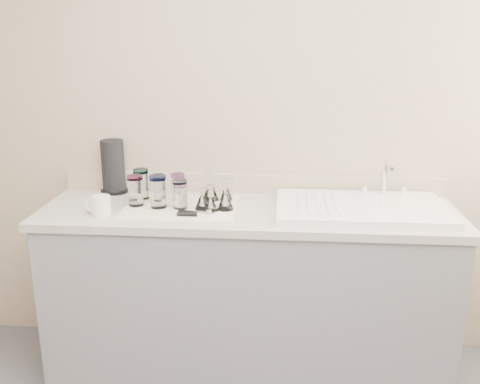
# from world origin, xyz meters

# --- Properties ---
(room_envelope) EXTENTS (3.54, 3.50, 2.52)m
(room_envelope) POSITION_xyz_m (0.00, 0.00, 1.56)
(room_envelope) COLOR #4D4D52
(room_envelope) RESTS_ON ground
(counter_unit) EXTENTS (2.06, 0.62, 0.90)m
(counter_unit) POSITION_xyz_m (0.00, 1.20, 0.45)
(counter_unit) COLOR slate
(counter_unit) RESTS_ON ground
(sink_unit) EXTENTS (0.82, 0.50, 0.22)m
(sink_unit) POSITION_xyz_m (0.55, 1.20, 0.92)
(sink_unit) COLOR white
(sink_unit) RESTS_ON counter_unit
(dish_towel) EXTENTS (0.55, 0.42, 0.01)m
(dish_towel) POSITION_xyz_m (-0.34, 1.19, 0.90)
(dish_towel) COLOR white
(dish_towel) RESTS_ON counter_unit
(tumbler_teal) EXTENTS (0.08, 0.08, 0.16)m
(tumbler_teal) POSITION_xyz_m (-0.56, 1.30, 0.99)
(tumbler_teal) COLOR white
(tumbler_teal) RESTS_ON dish_towel
(tumbler_cyan) EXTENTS (0.07, 0.07, 0.13)m
(tumbler_cyan) POSITION_xyz_m (-0.47, 1.30, 0.98)
(tumbler_cyan) COLOR white
(tumbler_cyan) RESTS_ON dish_towel
(tumbler_purple) EXTENTS (0.07, 0.07, 0.14)m
(tumbler_purple) POSITION_xyz_m (-0.37, 1.29, 0.98)
(tumbler_purple) COLOR white
(tumbler_purple) RESTS_ON dish_towel
(tumbler_magenta) EXTENTS (0.08, 0.08, 0.15)m
(tumbler_magenta) POSITION_xyz_m (-0.56, 1.19, 0.99)
(tumbler_magenta) COLOR white
(tumbler_magenta) RESTS_ON dish_towel
(tumbler_blue) EXTENTS (0.08, 0.08, 0.16)m
(tumbler_blue) POSITION_xyz_m (-0.44, 1.16, 0.99)
(tumbler_blue) COLOR white
(tumbler_blue) RESTS_ON dish_towel
(tumbler_lavender) EXTENTS (0.06, 0.06, 0.12)m
(tumbler_lavender) POSITION_xyz_m (-0.33, 1.16, 0.97)
(tumbler_lavender) COLOR white
(tumbler_lavender) RESTS_ON dish_towel
(tumbler_extra) EXTENTS (0.07, 0.07, 0.14)m
(tumbler_extra) POSITION_xyz_m (-0.33, 1.16, 0.98)
(tumbler_extra) COLOR white
(tumbler_extra) RESTS_ON dish_towel
(goblet_back_left) EXTENTS (0.09, 0.09, 0.16)m
(goblet_back_left) POSITION_xyz_m (-0.20, 1.31, 0.96)
(goblet_back_left) COLOR white
(goblet_back_left) RESTS_ON dish_towel
(goblet_back_right) EXTENTS (0.07, 0.07, 0.12)m
(goblet_back_right) POSITION_xyz_m (-0.12, 1.31, 0.95)
(goblet_back_right) COLOR white
(goblet_back_right) RESTS_ON dish_towel
(goblet_front_left) EXTENTS (0.07, 0.07, 0.13)m
(goblet_front_left) POSITION_xyz_m (-0.22, 1.15, 0.95)
(goblet_front_left) COLOR white
(goblet_front_left) RESTS_ON dish_towel
(goblet_front_right) EXTENTS (0.08, 0.08, 0.15)m
(goblet_front_right) POSITION_xyz_m (-0.11, 1.16, 0.96)
(goblet_front_right) COLOR white
(goblet_front_right) RESTS_ON dish_towel
(goblet_extra) EXTENTS (0.07, 0.07, 0.13)m
(goblet_extra) POSITION_xyz_m (-0.18, 1.12, 0.95)
(goblet_extra) COLOR white
(goblet_extra) RESTS_ON dish_towel
(can_opener) EXTENTS (0.16, 0.07, 0.02)m
(can_opener) POSITION_xyz_m (-0.25, 1.05, 0.92)
(can_opener) COLOR silver
(can_opener) RESTS_ON dish_towel
(white_mug) EXTENTS (0.13, 0.10, 0.09)m
(white_mug) POSITION_xyz_m (-0.70, 1.05, 0.95)
(white_mug) COLOR white
(white_mug) RESTS_ON counter_unit
(paper_towel_roll) EXTENTS (0.15, 0.15, 0.29)m
(paper_towel_roll) POSITION_xyz_m (-0.75, 1.44, 1.04)
(paper_towel_roll) COLOR black
(paper_towel_roll) RESTS_ON counter_unit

